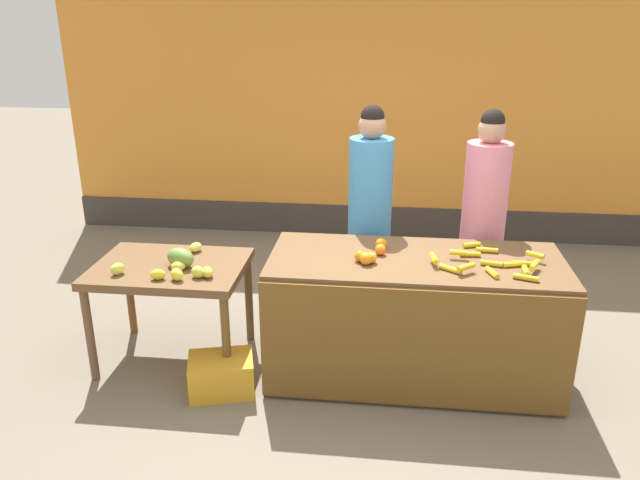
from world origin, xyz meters
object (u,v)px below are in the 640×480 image
Objects in this scene: produce_sack at (296,282)px; vendor_woman_pink_shirt at (483,226)px; produce_crate at (221,375)px; vendor_woman_blue_shirt at (369,221)px.

vendor_woman_pink_shirt is at bearing -6.41° from produce_sack.
produce_crate is at bearing -104.87° from produce_sack.
vendor_woman_pink_shirt is (0.88, 0.03, -0.01)m from vendor_woman_blue_shirt.
vendor_woman_pink_shirt is 4.15× the size of produce_crate.
produce_sack is at bearing 162.38° from vendor_woman_blue_shirt.
vendor_woman_blue_shirt is 3.29× the size of produce_sack.
vendor_woman_blue_shirt is 1.01× the size of vendor_woman_pink_shirt.
vendor_woman_pink_shirt reaches higher than produce_sack.
vendor_woman_blue_shirt is 1.65m from produce_crate.
vendor_woman_blue_shirt is at bearing -178.11° from vendor_woman_pink_shirt.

